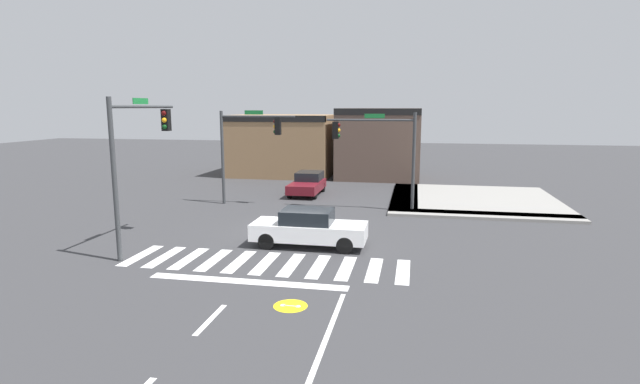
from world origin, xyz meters
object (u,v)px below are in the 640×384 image
object	(u,v)px
traffic_signal_northwest	(247,140)
car_white	(309,228)
traffic_signal_northeast	(378,143)
car_maroon	(308,183)
traffic_signal_southwest	(138,145)

from	to	relation	value
traffic_signal_northwest	car_white	size ratio (longest dim) A/B	1.17
traffic_signal_northeast	car_maroon	size ratio (longest dim) A/B	1.32
car_white	traffic_signal_northeast	bearing A→B (deg)	-105.81
traffic_signal_southwest	car_white	world-z (taller)	traffic_signal_southwest
traffic_signal_southwest	traffic_signal_northeast	distance (m)	12.92
traffic_signal_northwest	car_white	xyz separation A→B (m)	(5.39, -8.01, -3.08)
traffic_signal_southwest	traffic_signal_northwest	bearing A→B (deg)	-7.02
traffic_signal_northwest	car_maroon	size ratio (longest dim) A/B	1.35
traffic_signal_northeast	car_white	xyz separation A→B (m)	(-2.23, -7.88, -3.00)
car_maroon	traffic_signal_northeast	bearing A→B (deg)	49.43
traffic_signal_northwest	traffic_signal_northeast	world-z (taller)	traffic_signal_northwest
traffic_signal_northwest	traffic_signal_northeast	bearing A→B (deg)	-0.98
traffic_signal_northwest	traffic_signal_northeast	distance (m)	7.62
traffic_signal_southwest	car_maroon	bearing A→B (deg)	-15.74
car_white	traffic_signal_northwest	bearing A→B (deg)	-56.05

